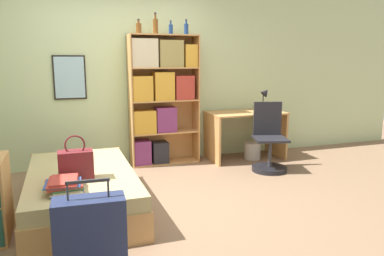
{
  "coord_description": "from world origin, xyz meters",
  "views": [
    {
      "loc": [
        -0.77,
        -3.8,
        1.53
      ],
      "look_at": [
        0.63,
        0.19,
        0.75
      ],
      "focal_mm": 35.0,
      "sensor_mm": 36.0,
      "label": 1
    }
  ],
  "objects_px": {
    "bed": "(82,190)",
    "bookcase": "(160,95)",
    "desk": "(245,126)",
    "bottle_green": "(139,28)",
    "desk_lamp": "(265,96)",
    "bottle_clear": "(171,29)",
    "handbag": "(76,164)",
    "desk_chair": "(269,149)",
    "bottle_brown": "(155,26)",
    "bottle_blue": "(186,29)",
    "book_stack_on_bed": "(64,185)",
    "waste_bin": "(252,151)",
    "suitcase": "(91,240)"
  },
  "relations": [
    {
      "from": "suitcase",
      "to": "bottle_brown",
      "type": "distance_m",
      "value": 3.43
    },
    {
      "from": "bed",
      "to": "desk_chair",
      "type": "bearing_deg",
      "value": 13.33
    },
    {
      "from": "bottle_clear",
      "to": "bottle_brown",
      "type": "bearing_deg",
      "value": -167.74
    },
    {
      "from": "bottle_brown",
      "to": "desk",
      "type": "height_order",
      "value": "bottle_brown"
    },
    {
      "from": "bottle_clear",
      "to": "desk",
      "type": "relative_size",
      "value": 0.17
    },
    {
      "from": "bottle_brown",
      "to": "bottle_blue",
      "type": "relative_size",
      "value": 1.31
    },
    {
      "from": "handbag",
      "to": "desk_chair",
      "type": "distance_m",
      "value": 2.75
    },
    {
      "from": "bottle_brown",
      "to": "bottle_clear",
      "type": "relative_size",
      "value": 1.47
    },
    {
      "from": "book_stack_on_bed",
      "to": "desk_chair",
      "type": "relative_size",
      "value": 0.4
    },
    {
      "from": "bookcase",
      "to": "bottle_clear",
      "type": "distance_m",
      "value": 0.95
    },
    {
      "from": "desk_chair",
      "to": "bottle_blue",
      "type": "bearing_deg",
      "value": 137.71
    },
    {
      "from": "desk",
      "to": "desk_lamp",
      "type": "relative_size",
      "value": 3.12
    },
    {
      "from": "bottle_brown",
      "to": "bottle_clear",
      "type": "distance_m",
      "value": 0.24
    },
    {
      "from": "bottle_green",
      "to": "bottle_clear",
      "type": "bearing_deg",
      "value": 2.67
    },
    {
      "from": "bottle_blue",
      "to": "bookcase",
      "type": "bearing_deg",
      "value": -178.5
    },
    {
      "from": "bottle_blue",
      "to": "desk_chair",
      "type": "height_order",
      "value": "bottle_blue"
    },
    {
      "from": "bottle_green",
      "to": "desk",
      "type": "relative_size",
      "value": 0.17
    },
    {
      "from": "bed",
      "to": "bookcase",
      "type": "height_order",
      "value": "bookcase"
    },
    {
      "from": "bed",
      "to": "handbag",
      "type": "distance_m",
      "value": 0.44
    },
    {
      "from": "handbag",
      "to": "bottle_green",
      "type": "bearing_deg",
      "value": 60.33
    },
    {
      "from": "bottle_clear",
      "to": "bottle_blue",
      "type": "distance_m",
      "value": 0.23
    },
    {
      "from": "desk_chair",
      "to": "book_stack_on_bed",
      "type": "bearing_deg",
      "value": -156.52
    },
    {
      "from": "desk",
      "to": "suitcase",
      "type": "bearing_deg",
      "value": -134.0
    },
    {
      "from": "handbag",
      "to": "bottle_blue",
      "type": "xyz_separation_m",
      "value": [
        1.66,
        1.71,
        1.4
      ]
    },
    {
      "from": "bed",
      "to": "waste_bin",
      "type": "height_order",
      "value": "bed"
    },
    {
      "from": "waste_bin",
      "to": "desk",
      "type": "bearing_deg",
      "value": 146.46
    },
    {
      "from": "handbag",
      "to": "desk",
      "type": "bearing_deg",
      "value": 30.87
    },
    {
      "from": "suitcase",
      "to": "bookcase",
      "type": "height_order",
      "value": "bookcase"
    },
    {
      "from": "bed",
      "to": "book_stack_on_bed",
      "type": "height_order",
      "value": "book_stack_on_bed"
    },
    {
      "from": "desk_chair",
      "to": "waste_bin",
      "type": "distance_m",
      "value": 0.63
    },
    {
      "from": "book_stack_on_bed",
      "to": "bottle_green",
      "type": "bearing_deg",
      "value": 61.76
    },
    {
      "from": "book_stack_on_bed",
      "to": "desk_lamp",
      "type": "xyz_separation_m",
      "value": [
        3.03,
        1.89,
        0.5
      ]
    },
    {
      "from": "bottle_green",
      "to": "desk_lamp",
      "type": "bearing_deg",
      "value": -3.56
    },
    {
      "from": "bottle_brown",
      "to": "book_stack_on_bed",
      "type": "bearing_deg",
      "value": -123.49
    },
    {
      "from": "handbag",
      "to": "bottle_brown",
      "type": "distance_m",
      "value": 2.51
    },
    {
      "from": "bed",
      "to": "handbag",
      "type": "height_order",
      "value": "handbag"
    },
    {
      "from": "handbag",
      "to": "bookcase",
      "type": "relative_size",
      "value": 0.23
    },
    {
      "from": "bookcase",
      "to": "bottle_clear",
      "type": "xyz_separation_m",
      "value": [
        0.18,
        0.03,
        0.93
      ]
    },
    {
      "from": "book_stack_on_bed",
      "to": "bottle_blue",
      "type": "height_order",
      "value": "bottle_blue"
    },
    {
      "from": "bookcase",
      "to": "desk_lamp",
      "type": "relative_size",
      "value": 5.09
    },
    {
      "from": "book_stack_on_bed",
      "to": "desk",
      "type": "xyz_separation_m",
      "value": [
        2.67,
        1.84,
        0.04
      ]
    },
    {
      "from": "bookcase",
      "to": "desk_lamp",
      "type": "height_order",
      "value": "bookcase"
    },
    {
      "from": "handbag",
      "to": "desk",
      "type": "xyz_separation_m",
      "value": [
        2.56,
        1.53,
        -0.05
      ]
    },
    {
      "from": "bookcase",
      "to": "desk",
      "type": "xyz_separation_m",
      "value": [
        1.31,
        -0.17,
        -0.51
      ]
    },
    {
      "from": "handbag",
      "to": "bottle_clear",
      "type": "distance_m",
      "value": 2.64
    },
    {
      "from": "bottle_blue",
      "to": "desk_chair",
      "type": "bearing_deg",
      "value": -42.29
    },
    {
      "from": "handbag",
      "to": "desk_chair",
      "type": "bearing_deg",
      "value": 18.44
    },
    {
      "from": "bottle_green",
      "to": "bottle_clear",
      "type": "distance_m",
      "value": 0.47
    },
    {
      "from": "handbag",
      "to": "bottle_brown",
      "type": "xyz_separation_m",
      "value": [
        1.2,
        1.67,
        1.43
      ]
    },
    {
      "from": "bottle_green",
      "to": "desk_chair",
      "type": "xyz_separation_m",
      "value": [
        1.62,
        -0.84,
        -1.65
      ]
    }
  ]
}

